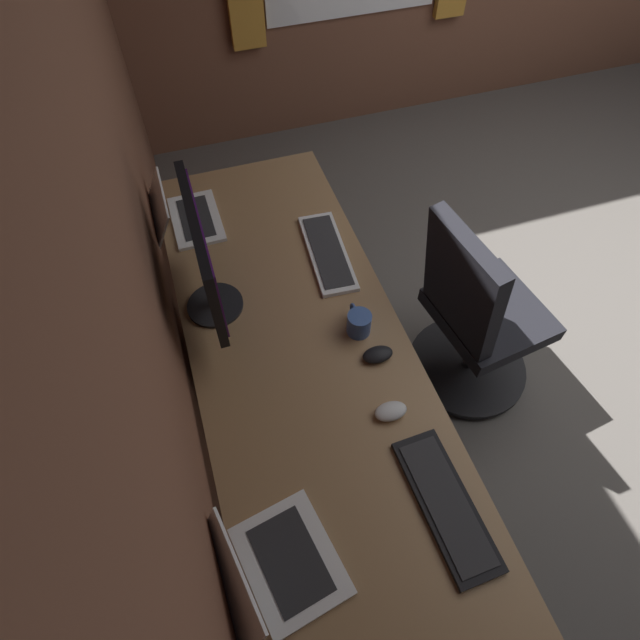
# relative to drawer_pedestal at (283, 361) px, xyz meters

# --- Properties ---
(wall_back) EXTENTS (4.99, 0.10, 2.60)m
(wall_back) POSITION_rel_drawer_pedestal_xyz_m (-0.11, 0.41, 0.95)
(wall_back) COLOR brown
(wall_back) RESTS_ON ground
(desk) EXTENTS (2.17, 0.73, 0.73)m
(desk) POSITION_rel_drawer_pedestal_xyz_m (-0.26, -0.03, 0.32)
(desk) COLOR #936D47
(desk) RESTS_ON ground
(drawer_pedestal) EXTENTS (0.40, 0.51, 0.69)m
(drawer_pedestal) POSITION_rel_drawer_pedestal_xyz_m (0.00, 0.00, 0.00)
(drawer_pedestal) COLOR #936D47
(drawer_pedestal) RESTS_ON ground
(monitor_primary) EXTENTS (0.53, 0.20, 0.44)m
(monitor_primary) POSITION_rel_drawer_pedestal_xyz_m (0.07, 0.21, 0.63)
(monitor_primary) COLOR black
(monitor_primary) RESTS_ON desk
(laptop_leftmost) EXTENTS (0.35, 0.37, 0.22)m
(laptop_leftmost) POSITION_rel_drawer_pedestal_xyz_m (-0.84, 0.25, 0.43)
(laptop_leftmost) COLOR white
(laptop_leftmost) RESTS_ON desk
(laptop_left) EXTENTS (0.31, 0.28, 0.18)m
(laptop_left) POSITION_rel_drawer_pedestal_xyz_m (0.53, 0.25, 0.43)
(laptop_left) COLOR white
(laptop_left) RESTS_ON desk
(keyboard_main) EXTENTS (0.42, 0.15, 0.02)m
(keyboard_main) POSITION_rel_drawer_pedestal_xyz_m (-0.83, -0.26, 0.39)
(keyboard_main) COLOR black
(keyboard_main) RESTS_ON desk
(keyboard_spare) EXTENTS (0.43, 0.17, 0.02)m
(keyboard_spare) POSITION_rel_drawer_pedestal_xyz_m (0.18, -0.25, 0.39)
(keyboard_spare) COLOR silver
(keyboard_spare) RESTS_ON desk
(mouse_main) EXTENTS (0.06, 0.10, 0.03)m
(mouse_main) POSITION_rel_drawer_pedestal_xyz_m (-0.52, -0.22, 0.40)
(mouse_main) COLOR silver
(mouse_main) RESTS_ON desk
(mouse_spare) EXTENTS (0.06, 0.10, 0.03)m
(mouse_spare) POSITION_rel_drawer_pedestal_xyz_m (-0.32, -0.26, 0.40)
(mouse_spare) COLOR black
(mouse_spare) RESTS_ON desk
(coffee_mug) EXTENTS (0.12, 0.08, 0.09)m
(coffee_mug) POSITION_rel_drawer_pedestal_xyz_m (-0.19, -0.24, 0.43)
(coffee_mug) COLOR #335193
(coffee_mug) RESTS_ON desk
(office_chair) EXTENTS (0.56, 0.58, 0.97)m
(office_chair) POSITION_rel_drawer_pedestal_xyz_m (-0.12, -0.80, 0.11)
(office_chair) COLOR black
(office_chair) RESTS_ON ground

